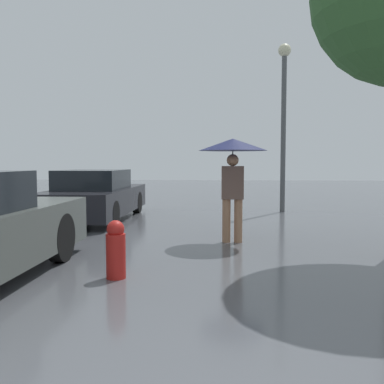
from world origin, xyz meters
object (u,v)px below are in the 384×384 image
object	(u,v)px
parked_car_farthest	(96,196)
fire_hydrant	(116,250)
street_lamp	(284,105)
pedestrian	(233,156)

from	to	relation	value
parked_car_farthest	fire_hydrant	xyz separation A→B (m)	(1.81, -5.17, -0.21)
parked_car_farthest	street_lamp	xyz separation A→B (m)	(4.72, 1.82, 2.37)
pedestrian	fire_hydrant	size ratio (longest dim) A/B	2.55
parked_car_farthest	fire_hydrant	distance (m)	5.48
parked_car_farthest	fire_hydrant	bearing A→B (deg)	-70.69
street_lamp	fire_hydrant	xyz separation A→B (m)	(-2.91, -6.99, -2.58)
parked_car_farthest	fire_hydrant	size ratio (longest dim) A/B	5.97
pedestrian	fire_hydrant	bearing A→B (deg)	-120.94
street_lamp	pedestrian	bearing A→B (deg)	-107.80
parked_car_farthest	street_lamp	size ratio (longest dim) A/B	0.91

